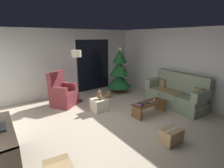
# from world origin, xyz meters

# --- Properties ---
(ground_plane) EXTENTS (7.00, 7.00, 0.00)m
(ground_plane) POSITION_xyz_m (0.00, 0.00, 0.00)
(ground_plane) COLOR beige
(wall_back) EXTENTS (5.72, 0.12, 2.50)m
(wall_back) POSITION_xyz_m (0.00, 3.06, 1.25)
(wall_back) COLOR silver
(wall_back) RESTS_ON ground
(wall_right) EXTENTS (0.12, 6.00, 2.50)m
(wall_right) POSITION_xyz_m (2.86, 0.00, 1.25)
(wall_right) COLOR silver
(wall_right) RESTS_ON ground
(patio_door_frame) EXTENTS (1.60, 0.02, 2.20)m
(patio_door_frame) POSITION_xyz_m (1.05, 2.99, 1.10)
(patio_door_frame) COLOR silver
(patio_door_frame) RESTS_ON ground
(patio_door_glass) EXTENTS (1.50, 0.02, 2.10)m
(patio_door_glass) POSITION_xyz_m (1.05, 2.97, 1.05)
(patio_door_glass) COLOR black
(patio_door_glass) RESTS_ON ground
(couch) EXTENTS (0.86, 1.97, 1.08)m
(couch) POSITION_xyz_m (2.32, -0.21, 0.40)
(couch) COLOR gray
(couch) RESTS_ON ground
(coffee_table) EXTENTS (1.10, 0.40, 0.37)m
(coffee_table) POSITION_xyz_m (1.12, -0.15, 0.25)
(coffee_table) COLOR brown
(coffee_table) RESTS_ON ground
(remote_silver) EXTENTS (0.16, 0.05, 0.02)m
(remote_silver) POSITION_xyz_m (1.17, -0.17, 0.39)
(remote_silver) COLOR #ADADB2
(remote_silver) RESTS_ON coffee_table
(remote_graphite) EXTENTS (0.09, 0.16, 0.02)m
(remote_graphite) POSITION_xyz_m (1.03, -0.19, 0.39)
(remote_graphite) COLOR #333338
(remote_graphite) RESTS_ON coffee_table
(remote_white) EXTENTS (0.15, 0.13, 0.02)m
(remote_white) POSITION_xyz_m (1.38, -0.11, 0.39)
(remote_white) COLOR silver
(remote_white) RESTS_ON coffee_table
(book_stack) EXTENTS (0.25, 0.22, 0.06)m
(book_stack) POSITION_xyz_m (0.73, -0.15, 0.40)
(book_stack) COLOR #B79333
(book_stack) RESTS_ON coffee_table
(cell_phone) EXTENTS (0.10, 0.16, 0.01)m
(cell_phone) POSITION_xyz_m (0.74, -0.17, 0.44)
(cell_phone) COLOR black
(cell_phone) RESTS_ON book_stack
(christmas_tree) EXTENTS (0.99, 0.99, 1.84)m
(christmas_tree) POSITION_xyz_m (1.72, 2.04, 0.82)
(christmas_tree) COLOR #4C1E19
(christmas_tree) RESTS_ON ground
(armchair) EXTENTS (0.95, 0.96, 1.13)m
(armchair) POSITION_xyz_m (-0.69, 1.99, 0.40)
(armchair) COLOR maroon
(armchair) RESTS_ON ground
(floor_lamp) EXTENTS (0.32, 0.32, 1.78)m
(floor_lamp) POSITION_xyz_m (-0.10, 2.02, 1.51)
(floor_lamp) COLOR #2D2D30
(floor_lamp) RESTS_ON ground
(media_shelf) EXTENTS (0.40, 1.40, 0.77)m
(media_shelf) POSITION_xyz_m (-2.53, -0.27, 0.37)
(media_shelf) COLOR #382D23
(media_shelf) RESTS_ON ground
(ottoman) EXTENTS (0.44, 0.44, 0.38)m
(ottoman) POSITION_xyz_m (0.07, 0.91, 0.19)
(ottoman) COLOR beige
(ottoman) RESTS_ON ground
(teddy_bear_chestnut) EXTENTS (0.21, 0.21, 0.29)m
(teddy_bear_chestnut) POSITION_xyz_m (0.08, 0.90, 0.50)
(teddy_bear_chestnut) COLOR brown
(teddy_bear_chestnut) RESTS_ON ottoman
(teddy_bear_honey_by_tree) EXTENTS (0.21, 0.21, 0.29)m
(teddy_bear_honey_by_tree) POSITION_xyz_m (0.94, 1.68, 0.12)
(teddy_bear_honey_by_tree) COLOR tan
(teddy_bear_honey_by_tree) RESTS_ON ground
(cardboard_box_taped_mid_floor) EXTENTS (0.47, 0.31, 0.31)m
(cardboard_box_taped_mid_floor) POSITION_xyz_m (0.48, -1.40, 0.16)
(cardboard_box_taped_mid_floor) COLOR tan
(cardboard_box_taped_mid_floor) RESTS_ON ground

